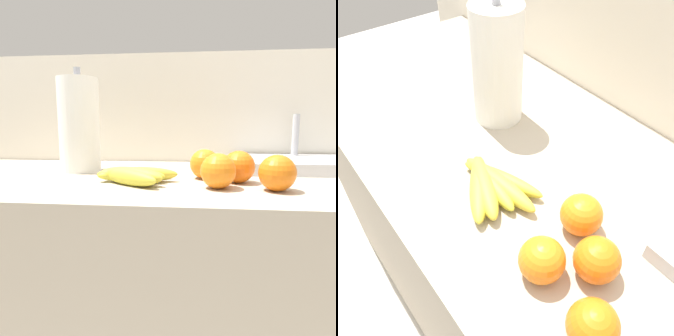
% 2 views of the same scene
% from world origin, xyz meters
% --- Properties ---
extents(counter, '(1.72, 0.65, 0.88)m').
position_xyz_m(counter, '(0.00, 0.00, 0.44)').
color(counter, '#ADA08C').
rests_on(counter, ground).
extents(wall_back, '(2.12, 0.06, 1.30)m').
position_xyz_m(wall_back, '(0.00, 0.35, 0.65)').
color(wall_back, silver).
rests_on(wall_back, ground).
extents(banana_bunch, '(0.21, 0.17, 0.04)m').
position_xyz_m(banana_bunch, '(-0.05, -0.12, 0.90)').
color(banana_bunch, gold).
rests_on(banana_bunch, counter).
extents(orange_right, '(0.08, 0.08, 0.08)m').
position_xyz_m(orange_right, '(0.15, -0.16, 0.92)').
color(orange_right, orange).
rests_on(orange_right, counter).
extents(orange_front, '(0.08, 0.08, 0.08)m').
position_xyz_m(orange_front, '(0.28, -0.17, 0.92)').
color(orange_front, orange).
rests_on(orange_front, counter).
extents(orange_back_left, '(0.08, 0.08, 0.08)m').
position_xyz_m(orange_back_left, '(0.21, -0.09, 0.92)').
color(orange_back_left, orange).
rests_on(orange_back_left, counter).
extents(orange_back_right, '(0.08, 0.08, 0.08)m').
position_xyz_m(orange_back_right, '(0.12, -0.04, 0.92)').
color(orange_back_right, orange).
rests_on(orange_back_right, counter).
extents(paper_towel_roll, '(0.12, 0.12, 0.31)m').
position_xyz_m(paper_towel_roll, '(-0.26, 0.05, 1.03)').
color(paper_towel_roll, white).
rests_on(paper_towel_roll, counter).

